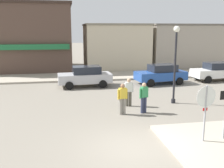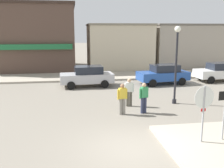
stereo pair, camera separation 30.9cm
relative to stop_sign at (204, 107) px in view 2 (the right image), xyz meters
The scene contains 14 objects.
ground_plane 2.99m from the stop_sign, behind, with size 160.00×160.00×0.00m, color gray.
kerb_far 15.36m from the stop_sign, 99.69° to the left, with size 80.00×4.00×0.15m, color #A89E8C.
stop_sign is the anchor object (origin of this frame).
one_way_sign 0.91m from the stop_sign, ahead, with size 0.60×0.09×2.10m.
lamp_post 5.93m from the stop_sign, 77.91° to the left, with size 0.36×0.36×4.54m.
parked_car_nearest 11.75m from the stop_sign, 107.75° to the left, with size 4.09×2.05×1.56m.
parked_car_second 11.45m from the stop_sign, 77.42° to the left, with size 4.17×2.22×1.56m.
parked_car_third 13.89m from the stop_sign, 56.78° to the left, with size 4.08×2.03×1.56m.
pedestrian_crossing_near 4.69m from the stop_sign, 118.68° to the left, with size 0.56×0.28×1.61m.
pedestrian_crossing_far 5.73m from the stop_sign, 105.91° to the left, with size 0.56×0.26×1.61m.
pedestrian_kerb_side 4.31m from the stop_sign, 104.73° to the left, with size 0.55×0.33×1.61m.
building_corner_shop 23.17m from the stop_sign, 112.87° to the left, with size 9.50×8.90×6.91m.
building_storefront_left_near 20.06m from the stop_sign, 88.66° to the left, with size 6.81×5.75×4.89m.
building_storefront_left_mid 21.92m from the stop_sign, 66.95° to the left, with size 8.79×5.44×4.90m.
Camera 2 is at (-2.14, -8.68, 4.27)m, focal length 42.00 mm.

